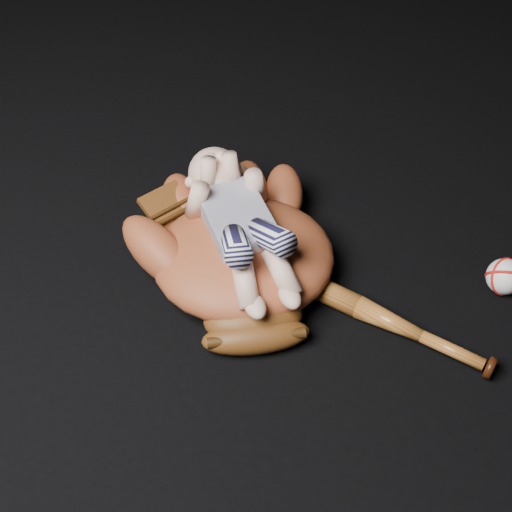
% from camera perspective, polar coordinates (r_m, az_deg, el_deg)
% --- Properties ---
extents(baseball_glove, '(0.47, 0.52, 0.14)m').
position_cam_1_polar(baseball_glove, '(1.23, -1.01, 0.44)').
color(baseball_glove, maroon).
rests_on(baseball_glove, ground).
extents(newborn_baby, '(0.18, 0.37, 0.15)m').
position_cam_1_polar(newborn_baby, '(1.20, -1.09, 2.54)').
color(newborn_baby, '#DFA98F').
rests_on(newborn_baby, baseball_glove).
extents(baseball_bat, '(0.30, 0.37, 0.04)m').
position_cam_1_polar(baseball_bat, '(1.22, 9.21, -4.51)').
color(baseball_bat, '#93511C').
rests_on(baseball_bat, ground).
extents(baseball, '(0.07, 0.07, 0.06)m').
position_cam_1_polar(baseball, '(1.32, 19.28, -1.56)').
color(baseball, white).
rests_on(baseball, ground).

